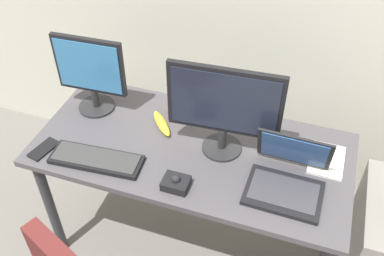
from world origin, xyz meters
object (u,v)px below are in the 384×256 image
paper_notepad (327,160)px  banana (162,123)px  monitor_main (224,106)px  trackball_mouse (176,183)px  laptop (287,177)px  coffee_mug (177,107)px  keyboard (96,159)px  monitor_side (90,72)px  cell_phone (44,149)px

paper_notepad → banana: (-0.77, -0.02, 0.01)m
monitor_main → banana: 0.39m
trackball_mouse → laptop: bearing=19.5°
laptop → trackball_mouse: laptop is taller
trackball_mouse → coffee_mug: coffee_mug is taller
trackball_mouse → monitor_main: bearing=66.7°
monitor_main → paper_notepad: size_ratio=2.36×
coffee_mug → paper_notepad: bearing=-6.9°
laptop → keyboard: bearing=-170.9°
laptop → banana: laptop is taller
paper_notepad → laptop: bearing=-126.5°
monitor_side → cell_phone: bearing=-103.7°
paper_notepad → banana: bearing=-178.4°
laptop → banana: size_ratio=1.66×
trackball_mouse → banana: trackball_mouse is taller
laptop → paper_notepad: laptop is taller
monitor_main → keyboard: size_ratio=1.17×
laptop → trackball_mouse: size_ratio=2.87×
paper_notepad → cell_phone: bearing=-164.4°
trackball_mouse → cell_phone: trackball_mouse is taller
monitor_side → keyboard: bearing=-62.3°
keyboard → paper_notepad: keyboard is taller
banana → monitor_side: bearing=175.4°
cell_phone → banana: banana is taller
laptop → trackball_mouse: (-0.43, -0.15, -0.03)m
monitor_side → coffee_mug: monitor_side is taller
monitor_side → banana: 0.41m
banana → keyboard: bearing=-121.4°
coffee_mug → paper_notepad: (0.74, -0.09, -0.04)m
paper_notepad → coffee_mug: bearing=173.1°
keyboard → banana: (0.19, 0.31, 0.01)m
monitor_side → laptop: size_ratio=1.26×
monitor_main → keyboard: bearing=-153.1°
laptop → paper_notepad: (0.15, 0.20, -0.05)m
monitor_side → coffee_mug: 0.44m
monitor_main → coffee_mug: 0.38m
laptop → banana: 0.65m
monitor_main → trackball_mouse: (-0.12, -0.28, -0.23)m
monitor_main → paper_notepad: bearing=9.2°
monitor_main → monitor_side: bearing=173.1°
monitor_main → trackball_mouse: size_ratio=4.46×
monitor_main → keyboard: monitor_main is taller
laptop → coffee_mug: (-0.59, 0.29, -0.01)m
monitor_main → paper_notepad: (0.46, 0.07, -0.24)m
monitor_main → monitor_side: 0.68m
keyboard → trackball_mouse: trackball_mouse is taller
coffee_mug → banana: bearing=-108.2°
monitor_main → laptop: size_ratio=1.55×
keyboard → laptop: bearing=9.1°
coffee_mug → paper_notepad: 0.74m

